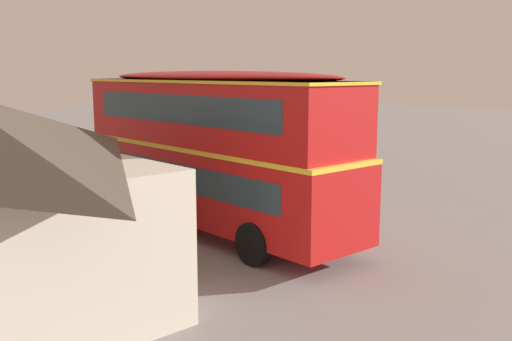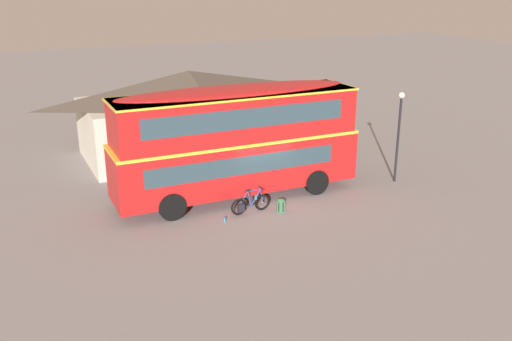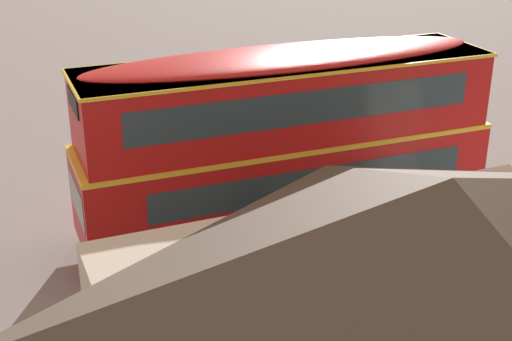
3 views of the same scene
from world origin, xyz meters
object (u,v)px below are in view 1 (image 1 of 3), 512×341
object	(u,v)px
street_lamp	(127,125)
water_bottle_blue_sports	(300,224)
double_decker_bus	(211,144)
touring_bicycle	(263,210)
backpack_on_ground	(249,204)

from	to	relation	value
street_lamp	water_bottle_blue_sports	bearing A→B (deg)	-173.05
double_decker_bus	touring_bicycle	xyz separation A→B (m)	(-0.23, -1.86, -2.27)
backpack_on_ground	water_bottle_blue_sports	xyz separation A→B (m)	(-2.44, -0.02, -0.19)
touring_bicycle	street_lamp	world-z (taller)	street_lamp
touring_bicycle	street_lamp	bearing A→B (deg)	4.86
touring_bicycle	water_bottle_blue_sports	bearing A→B (deg)	-160.68
double_decker_bus	street_lamp	distance (m)	7.52
backpack_on_ground	water_bottle_blue_sports	distance (m)	2.44
touring_bicycle	water_bottle_blue_sports	xyz separation A→B (m)	(-1.24, -0.43, -0.27)
water_bottle_blue_sports	street_lamp	xyz separation A→B (m)	(8.89, 1.08, 2.51)
touring_bicycle	water_bottle_blue_sports	distance (m)	1.34
double_decker_bus	street_lamp	xyz separation A→B (m)	(7.42, -1.21, -0.03)
backpack_on_ground	double_decker_bus	bearing A→B (deg)	113.12
touring_bicycle	backpack_on_ground	size ratio (longest dim) A/B	3.08
water_bottle_blue_sports	street_lamp	world-z (taller)	street_lamp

